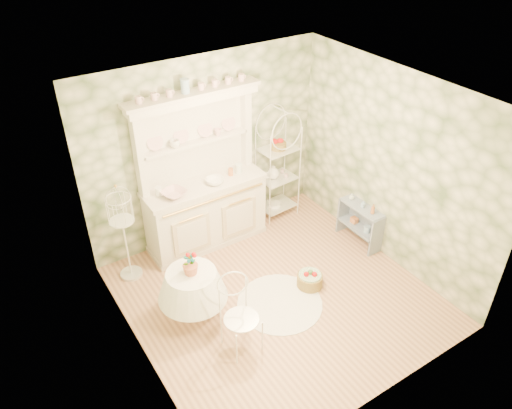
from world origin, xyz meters
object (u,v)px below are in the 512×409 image
cafe_chair (241,324)px  floor_basket (310,280)px  kitchen_dresser (203,175)px  birdcage_stand (124,231)px  round_table (193,298)px  side_shelf (360,225)px  bakers_rack (278,163)px

cafe_chair → floor_basket: (1.29, 0.39, -0.28)m
kitchen_dresser → floor_basket: bearing=-67.1°
birdcage_stand → floor_basket: bearing=-38.0°
round_table → side_shelf: bearing=0.9°
side_shelf → round_table: bearing=-179.5°
kitchen_dresser → side_shelf: kitchen_dresser is taller
kitchen_dresser → side_shelf: (1.88, -1.22, -0.85)m
round_table → birdcage_stand: size_ratio=0.43×
kitchen_dresser → bakers_rack: 1.31m
cafe_chair → side_shelf: bearing=38.5°
bakers_rack → floor_basket: (-0.61, -1.64, -0.83)m
bakers_rack → side_shelf: (0.59, -1.27, -0.63)m
round_table → birdcage_stand: 1.29m
side_shelf → birdcage_stand: birdcage_stand is taller
side_shelf → cafe_chair: (-2.50, -0.76, 0.08)m
birdcage_stand → cafe_chair: bearing=-71.7°
kitchen_dresser → side_shelf: 2.40m
bakers_rack → round_table: (-2.15, -1.31, -0.60)m
birdcage_stand → floor_basket: birdcage_stand is taller
side_shelf → bakers_rack: bearing=114.7°
kitchen_dresser → round_table: (-0.86, -1.27, -0.83)m
kitchen_dresser → floor_basket: (0.67, -1.60, -1.05)m
bakers_rack → cafe_chair: (-1.90, -2.03, -0.54)m
bakers_rack → side_shelf: size_ratio=2.71×
kitchen_dresser → floor_basket: kitchen_dresser is taller
round_table → cafe_chair: bearing=-71.3°
kitchen_dresser → side_shelf: size_ratio=3.37×
floor_basket → bakers_rack: bearing=69.6°
side_shelf → birdcage_stand: bearing=159.8°
side_shelf → kitchen_dresser: bearing=146.5°
bakers_rack → floor_basket: bearing=-115.1°
kitchen_dresser → round_table: size_ratio=3.60×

